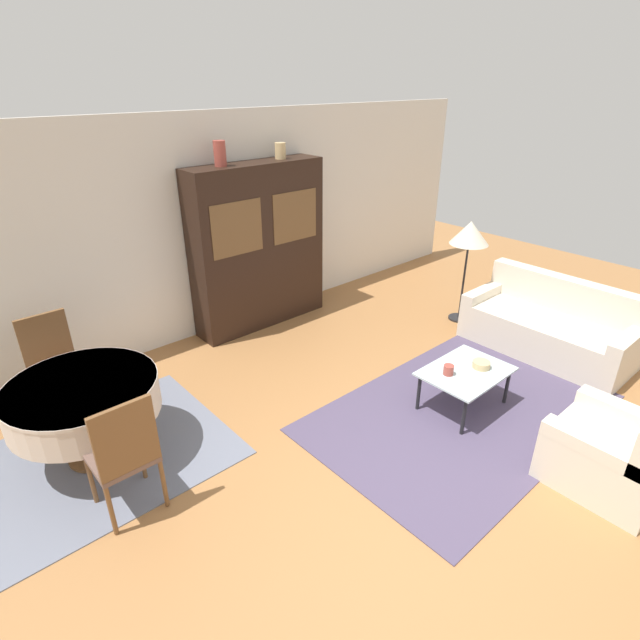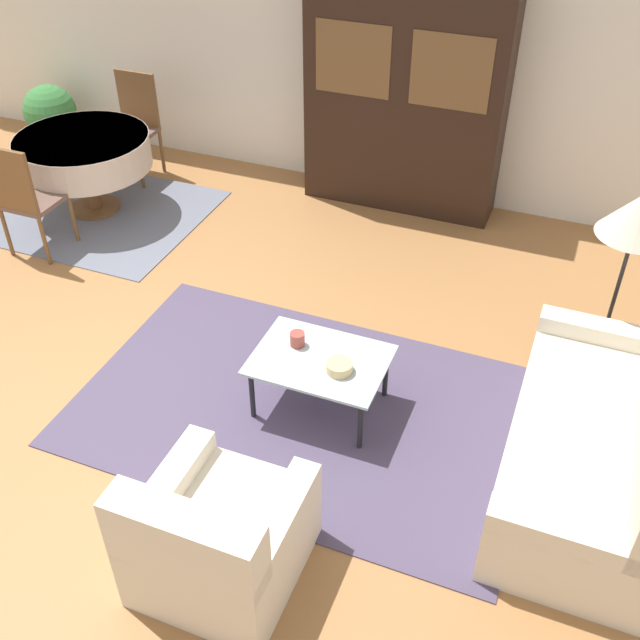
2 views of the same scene
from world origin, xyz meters
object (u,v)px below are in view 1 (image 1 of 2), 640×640
coffee_table (466,374)px  display_cabinet (259,247)px  vase_tall (220,154)px  vase_short (280,151)px  dining_chair_far (54,362)px  dining_chair_near (124,452)px  armchair (616,453)px  bowl (481,365)px  floor_lamp (470,235)px  cup (448,370)px  dining_table (84,399)px  couch (550,327)px

coffee_table → display_cabinet: 3.06m
vase_tall → vase_short: size_ratio=1.45×
coffee_table → dining_chair_far: dining_chair_far is taller
coffee_table → vase_tall: (-0.81, 2.97, 1.87)m
display_cabinet → dining_chair_near: size_ratio=2.03×
armchair → display_cabinet: display_cabinet is taller
dining_chair_near → vase_tall: 3.49m
dining_chair_near → dining_chair_far: same height
display_cabinet → vase_tall: 1.28m
coffee_table → bowl: (0.16, -0.06, 0.08)m
bowl → vase_short: size_ratio=0.90×
dining_chair_near → bowl: size_ratio=5.99×
floor_lamp → cup: floor_lamp is taller
floor_lamp → vase_short: bearing=133.6°
coffee_table → vase_tall: vase_tall is taller
armchair → dining_table: bearing=134.1°
floor_lamp → vase_tall: (-2.53, 1.76, 1.06)m
display_cabinet → vase_short: bearing=0.1°
floor_lamp → dining_table: bearing=173.9°
dining_table → vase_short: (3.10, 1.25, 1.60)m
display_cabinet → cup: display_cabinet is taller
dining_chair_near → cup: dining_chair_near is taller
bowl → dining_table: bearing=150.9°
couch → dining_chair_far: (-4.82, 2.57, 0.27)m
dining_chair_far → vase_short: vase_short is taller
armchair → vase_short: 4.78m
armchair → dining_chair_near: size_ratio=0.81×
couch → cup: (-1.96, 0.09, 0.17)m
floor_lamp → display_cabinet: bearing=139.7°
couch → display_cabinet: 3.73m
armchair → vase_tall: size_ratio=2.99×
couch → vase_tall: 4.39m
armchair → cup: size_ratio=8.42×
vase_tall → armchair: bearing=-79.7°
couch → cup: couch is taller
dining_chair_near → cup: bearing=-15.6°
bowl → coffee_table: bearing=157.8°
cup → vase_short: 3.38m
dining_table → cup: 3.30m
dining_chair_far → vase_tall: vase_tall is taller
couch → bowl: couch is taller
floor_lamp → bowl: bearing=-140.8°
floor_lamp → cup: size_ratio=13.84×
vase_tall → vase_short: 0.86m
dining_chair_near → bowl: bearing=-16.3°
dining_chair_near → vase_short: bearing=34.1°
dining_chair_near → armchair: bearing=-37.0°
dining_table → floor_lamp: floor_lamp is taller
vase_short → dining_chair_far: bearing=-172.6°
coffee_table → display_cabinet: display_cabinet is taller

